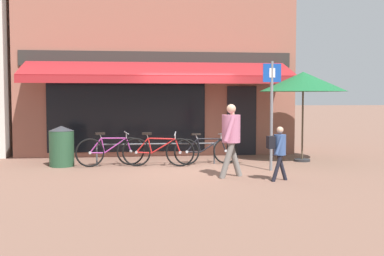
% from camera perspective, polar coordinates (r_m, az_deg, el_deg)
% --- Properties ---
extents(ground_plane, '(160.00, 160.00, 0.00)m').
position_cam_1_polar(ground_plane, '(12.01, 0.20, -4.81)').
color(ground_plane, brown).
extents(shop_front, '(8.42, 4.43, 5.97)m').
position_cam_1_polar(shop_front, '(15.86, -4.32, 8.05)').
color(shop_front, '#8E5647').
rests_on(shop_front, ground_plane).
extents(bike_rack_rail, '(3.18, 0.04, 0.57)m').
position_cam_1_polar(bike_rack_rail, '(12.62, -4.24, -2.26)').
color(bike_rack_rail, '#47494F').
rests_on(bike_rack_rail, ground_plane).
extents(bicycle_purple, '(1.76, 0.56, 0.88)m').
position_cam_1_polar(bicycle_purple, '(12.51, -9.65, -2.70)').
color(bicycle_purple, black).
rests_on(bicycle_purple, ground_plane).
extents(bicycle_red, '(1.85, 0.56, 0.89)m').
position_cam_1_polar(bicycle_red, '(12.29, -4.05, -2.77)').
color(bicycle_red, black).
rests_on(bicycle_red, ground_plane).
extents(bicycle_black, '(1.75, 0.52, 0.84)m').
position_cam_1_polar(bicycle_black, '(12.71, 1.69, -2.66)').
color(bicycle_black, black).
rests_on(bicycle_black, ground_plane).
extents(pedestrian_adult, '(0.57, 0.69, 1.64)m').
position_cam_1_polar(pedestrian_adult, '(10.64, 4.65, -0.58)').
color(pedestrian_adult, slate).
rests_on(pedestrian_adult, ground_plane).
extents(pedestrian_child, '(0.47, 0.42, 1.17)m').
position_cam_1_polar(pedestrian_child, '(10.34, 10.20, -2.23)').
color(pedestrian_child, black).
rests_on(pedestrian_child, ground_plane).
extents(litter_bin, '(0.64, 0.64, 1.04)m').
position_cam_1_polar(litter_bin, '(12.75, -15.20, -2.08)').
color(litter_bin, '#23472D').
rests_on(litter_bin, ground_plane).
extents(parking_sign, '(0.44, 0.07, 2.63)m').
position_cam_1_polar(parking_sign, '(11.70, 9.42, 2.78)').
color(parking_sign, slate).
rests_on(parking_sign, ground_plane).
extents(cafe_parasol, '(2.37, 2.37, 2.46)m').
position_cam_1_polar(cafe_parasol, '(13.54, 13.04, 5.33)').
color(cafe_parasol, '#4C3D2D').
rests_on(cafe_parasol, ground_plane).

